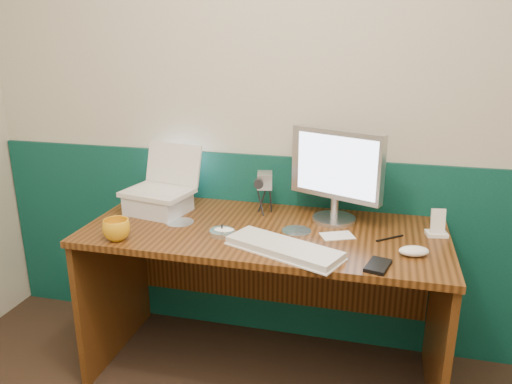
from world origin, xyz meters
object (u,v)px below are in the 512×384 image
(laptop, at_px, (156,169))
(mug, at_px, (116,230))
(camcorder, at_px, (265,193))
(desk, at_px, (264,303))
(monitor, at_px, (336,175))
(keyboard, at_px, (284,249))

(laptop, relative_size, mug, 2.66)
(camcorder, bearing_deg, mug, -150.57)
(desk, distance_m, camcorder, 0.52)
(laptop, bearing_deg, monitor, 17.50)
(laptop, xyz_separation_m, keyboard, (0.68, -0.31, -0.21))
(laptop, distance_m, keyboard, 0.78)
(desk, distance_m, mug, 0.76)
(desk, xyz_separation_m, camcorder, (-0.05, 0.20, 0.48))
(camcorder, bearing_deg, keyboard, -79.30)
(monitor, height_order, camcorder, monitor)
(keyboard, bearing_deg, monitor, 90.72)
(desk, xyz_separation_m, monitor, (0.29, 0.18, 0.60))
(desk, relative_size, keyboard, 3.38)
(keyboard, bearing_deg, mug, -153.40)
(keyboard, bearing_deg, desk, 143.45)
(laptop, height_order, monitor, monitor)
(keyboard, relative_size, mug, 4.11)
(keyboard, height_order, camcorder, camcorder)
(mug, bearing_deg, laptop, 85.65)
(camcorder, bearing_deg, laptop, -179.19)
(monitor, relative_size, keyboard, 0.93)
(desk, relative_size, monitor, 3.62)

